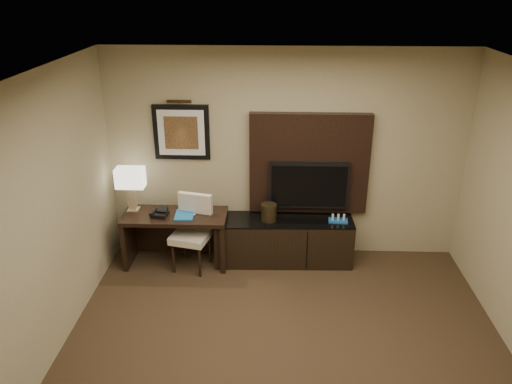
# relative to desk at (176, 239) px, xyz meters

# --- Properties ---
(ceiling) EXTENTS (4.50, 5.00, 0.01)m
(ceiling) POSITION_rel_desk_xyz_m (1.38, -2.10, 2.35)
(ceiling) COLOR silver
(ceiling) RESTS_ON wall_back
(wall_back) EXTENTS (4.50, 0.01, 2.70)m
(wall_back) POSITION_rel_desk_xyz_m (1.38, 0.40, 1.00)
(wall_back) COLOR tan
(wall_back) RESTS_ON floor
(wall_left) EXTENTS (0.01, 5.00, 2.70)m
(wall_left) POSITION_rel_desk_xyz_m (-0.87, -2.10, 1.00)
(wall_left) COLOR tan
(wall_left) RESTS_ON floor
(desk) EXTENTS (1.30, 0.56, 0.69)m
(desk) POSITION_rel_desk_xyz_m (0.00, 0.00, 0.00)
(desk) COLOR black
(desk) RESTS_ON floor
(credenza) EXTENTS (1.77, 0.54, 0.60)m
(credenza) POSITION_rel_desk_xyz_m (1.37, 0.10, -0.05)
(credenza) COLOR black
(credenza) RESTS_ON floor
(tv_wall_panel) EXTENTS (1.50, 0.12, 1.30)m
(tv_wall_panel) POSITION_rel_desk_xyz_m (1.68, 0.34, 0.92)
(tv_wall_panel) COLOR black
(tv_wall_panel) RESTS_ON wall_back
(tv) EXTENTS (1.00, 0.08, 0.60)m
(tv) POSITION_rel_desk_xyz_m (1.68, 0.24, 0.67)
(tv) COLOR black
(tv) RESTS_ON tv_wall_panel
(artwork) EXTENTS (0.70, 0.04, 0.70)m
(artwork) POSITION_rel_desk_xyz_m (0.08, 0.38, 1.30)
(artwork) COLOR black
(artwork) RESTS_ON wall_back
(picture_light) EXTENTS (0.04, 0.04, 0.30)m
(picture_light) POSITION_rel_desk_xyz_m (0.08, 0.34, 1.70)
(picture_light) COLOR #402B14
(picture_light) RESTS_ON wall_back
(desk_chair) EXTENTS (0.54, 0.60, 0.92)m
(desk_chair) POSITION_rel_desk_xyz_m (0.21, -0.11, 0.11)
(desk_chair) COLOR beige
(desk_chair) RESTS_ON floor
(table_lamp) EXTENTS (0.37, 0.23, 0.59)m
(table_lamp) POSITION_rel_desk_xyz_m (-0.55, 0.11, 0.64)
(table_lamp) COLOR tan
(table_lamp) RESTS_ON desk
(desk_phone) EXTENTS (0.22, 0.20, 0.10)m
(desk_phone) POSITION_rel_desk_xyz_m (-0.17, -0.06, 0.40)
(desk_phone) COLOR black
(desk_phone) RESTS_ON desk
(blue_folder) EXTENTS (0.24, 0.32, 0.02)m
(blue_folder) POSITION_rel_desk_xyz_m (0.13, -0.03, 0.36)
(blue_folder) COLOR #1B67B1
(blue_folder) RESTS_ON desk
(book) EXTENTS (0.15, 0.09, 0.21)m
(book) POSITION_rel_desk_xyz_m (0.08, -0.00, 0.45)
(book) COLOR #BDAB94
(book) RESTS_ON desk
(water_bottle) EXTENTS (0.07, 0.07, 0.18)m
(water_bottle) POSITION_rel_desk_xyz_m (0.39, 0.08, 0.44)
(water_bottle) COLOR silver
(water_bottle) RESTS_ON desk
(ice_bucket) EXTENTS (0.22, 0.22, 0.22)m
(ice_bucket) POSITION_rel_desk_xyz_m (1.18, 0.07, 0.37)
(ice_bucket) COLOR black
(ice_bucket) RESTS_ON credenza
(minibar_tray) EXTENTS (0.25, 0.16, 0.09)m
(minibar_tray) POSITION_rel_desk_xyz_m (2.05, 0.07, 0.30)
(minibar_tray) COLOR #1958A5
(minibar_tray) RESTS_ON credenza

